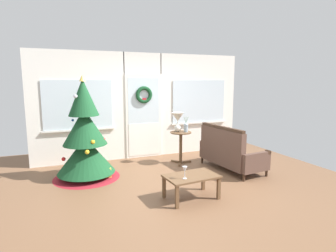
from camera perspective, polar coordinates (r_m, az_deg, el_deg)
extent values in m
plane|color=brown|center=(5.26, 1.74, -11.76)|extent=(6.76, 6.76, 0.00)
cube|color=white|center=(6.64, -17.87, 3.51)|extent=(2.15, 0.08, 2.55)
cube|color=white|center=(7.48, 6.18, 4.49)|extent=(2.15, 0.08, 2.55)
cube|color=white|center=(6.89, -5.25, 12.64)|extent=(0.94, 0.08, 0.50)
cube|color=silver|center=(6.89, -5.00, 2.02)|extent=(0.90, 0.05, 2.05)
cube|color=white|center=(6.97, -4.88, -2.70)|extent=(0.78, 0.02, 0.80)
cube|color=silver|center=(6.84, -4.99, 5.12)|extent=(0.78, 0.01, 1.10)
cube|color=silver|center=(6.57, -17.86, 4.12)|extent=(1.50, 0.01, 1.10)
cube|color=silver|center=(7.43, 6.39, 5.03)|extent=(1.50, 0.01, 1.10)
cube|color=silver|center=(6.63, -17.62, -0.80)|extent=(1.59, 0.06, 0.03)
cube|color=silver|center=(7.48, 6.36, 0.66)|extent=(1.59, 0.06, 0.03)
torus|color=#164424|center=(6.79, -4.91, 6.36)|extent=(0.41, 0.09, 0.41)
cube|color=red|center=(6.78, -4.86, 5.26)|extent=(0.10, 0.02, 0.10)
cylinder|color=#4C331E|center=(5.79, -16.24, -9.14)|extent=(0.10, 0.10, 0.19)
cone|color=maroon|center=(5.80, -16.22, -9.57)|extent=(1.28, 1.28, 0.10)
cone|color=#194C28|center=(5.69, -16.41, -5.66)|extent=(1.10, 1.10, 0.70)
cone|color=#194C28|center=(5.57, -16.67, -0.09)|extent=(0.84, 0.84, 0.70)
cone|color=#194C28|center=(5.52, -16.93, 5.66)|extent=(0.57, 0.57, 0.70)
cone|color=#E0BC4C|center=(5.51, -17.10, 9.34)|extent=(0.12, 0.12, 0.12)
sphere|color=red|center=(5.59, -12.97, -2.63)|extent=(0.05, 0.05, 0.05)
sphere|color=gold|center=(5.23, -16.17, -5.13)|extent=(0.08, 0.08, 0.08)
sphere|color=silver|center=(5.38, -18.37, 5.78)|extent=(0.07, 0.07, 0.07)
sphere|color=#264CB2|center=(5.75, -18.87, 1.12)|extent=(0.05, 0.05, 0.05)
sphere|color=red|center=(5.65, -20.54, -6.33)|extent=(0.08, 0.08, 0.08)
sphere|color=gold|center=(5.29, -15.09, -3.17)|extent=(0.08, 0.08, 0.08)
cylinder|color=#3D281C|center=(5.97, 19.46, -9.01)|extent=(0.05, 0.05, 0.14)
cylinder|color=#3D281C|center=(6.92, 11.06, -6.16)|extent=(0.05, 0.05, 0.14)
cylinder|color=#3D281C|center=(5.56, 15.19, -10.15)|extent=(0.05, 0.05, 0.14)
cylinder|color=#3D281C|center=(6.57, 6.96, -6.88)|extent=(0.05, 0.05, 0.14)
cube|color=brown|center=(6.19, 12.94, -6.70)|extent=(0.86, 1.38, 0.14)
cube|color=brown|center=(5.91, 10.86, -3.59)|extent=(0.26, 1.32, 0.62)
cube|color=#3D281C|center=(5.85, 10.96, -0.33)|extent=(0.22, 1.29, 0.06)
cube|color=brown|center=(5.67, 17.64, -7.11)|extent=(0.67, 0.16, 0.38)
cylinder|color=#3D281C|center=(5.83, 19.73, -5.04)|extent=(0.10, 0.10, 0.09)
cube|color=brown|center=(6.69, 9.04, -4.34)|extent=(0.67, 0.16, 0.38)
cylinder|color=#3D281C|center=(6.82, 11.04, -2.65)|extent=(0.10, 0.10, 0.09)
cylinder|color=brown|center=(6.34, 2.63, -1.32)|extent=(0.48, 0.48, 0.02)
cylinder|color=brown|center=(6.42, 2.60, -4.56)|extent=(0.07, 0.07, 0.71)
cube|color=brown|center=(6.57, 3.86, -7.28)|extent=(0.20, 0.05, 0.04)
cube|color=brown|center=(6.60, 1.44, -7.20)|extent=(0.14, 0.20, 0.04)
cube|color=brown|center=(6.35, 2.43, -7.85)|extent=(0.14, 0.20, 0.04)
sphere|color=silver|center=(6.34, 1.99, -0.47)|extent=(0.16, 0.16, 0.16)
cylinder|color=silver|center=(6.32, 2.00, 0.69)|extent=(0.02, 0.02, 0.06)
cone|color=silver|center=(6.30, 2.00, 1.86)|extent=(0.28, 0.28, 0.20)
cylinder|color=#99ADBC|center=(6.31, 3.68, -0.53)|extent=(0.09, 0.09, 0.16)
sphere|color=#99ADBC|center=(6.30, 3.69, 0.19)|extent=(0.10, 0.10, 0.10)
cylinder|color=#4C7042|center=(6.28, 3.53, 1.08)|extent=(0.07, 0.01, 0.17)
cylinder|color=#4C7042|center=(6.28, 3.70, 1.09)|extent=(0.01, 0.01, 0.18)
cylinder|color=#4C7042|center=(6.29, 3.87, 1.10)|extent=(0.07, 0.01, 0.17)
cube|color=brown|center=(4.55, 4.78, -10.18)|extent=(0.88, 0.59, 0.03)
cube|color=brown|center=(4.27, 1.85, -14.30)|extent=(0.05, 0.05, 0.36)
cube|color=brown|center=(4.65, 10.29, -12.41)|extent=(0.05, 0.05, 0.36)
cube|color=brown|center=(4.63, -0.82, -12.37)|extent=(0.05, 0.05, 0.36)
cube|color=brown|center=(4.98, 7.20, -10.83)|extent=(0.05, 0.05, 0.36)
cylinder|color=silver|center=(4.39, 3.42, -10.63)|extent=(0.06, 0.06, 0.01)
cylinder|color=silver|center=(4.38, 3.43, -9.99)|extent=(0.01, 0.01, 0.10)
cone|color=silver|center=(4.35, 3.44, -8.81)|extent=(0.08, 0.08, 0.09)
cube|color=#D8C64C|center=(5.68, -12.67, -9.27)|extent=(0.21, 0.19, 0.21)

